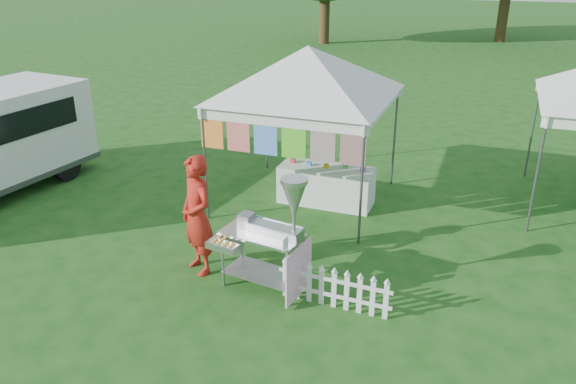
% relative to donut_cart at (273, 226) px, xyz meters
% --- Properties ---
extents(ground, '(120.00, 120.00, 0.00)m').
position_rel_donut_cart_xyz_m(ground, '(-0.63, -0.24, -1.05)').
color(ground, '#174915').
rests_on(ground, ground).
extents(canopy_main, '(4.24, 4.24, 3.45)m').
position_rel_donut_cart_xyz_m(canopy_main, '(-0.63, 3.26, 1.93)').
color(canopy_main, '#59595E').
rests_on(canopy_main, ground).
extents(donut_cart, '(1.39, 0.86, 1.79)m').
position_rel_donut_cart_xyz_m(donut_cart, '(0.00, 0.00, 0.00)').
color(donut_cart, gray).
rests_on(donut_cart, ground).
extents(vendor, '(0.81, 0.74, 1.85)m').
position_rel_donut_cart_xyz_m(vendor, '(-1.28, 0.15, -0.13)').
color(vendor, '#B21F15').
rests_on(vendor, ground).
extents(picket_fence, '(1.62, 0.08, 0.56)m').
position_rel_donut_cart_xyz_m(picket_fence, '(0.92, -0.08, -0.77)').
color(picket_fence, silver).
rests_on(picket_fence, ground).
extents(display_table, '(1.80, 0.70, 0.74)m').
position_rel_donut_cart_xyz_m(display_table, '(-0.22, 3.27, -0.68)').
color(display_table, white).
rests_on(display_table, ground).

